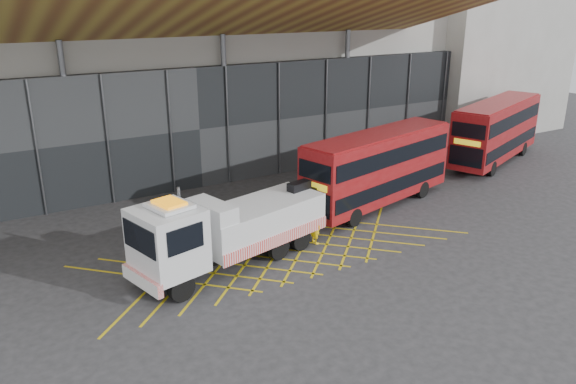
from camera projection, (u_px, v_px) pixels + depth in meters
ground_plane at (252, 256)px, 28.15m from camera, size 120.00×120.00×0.00m
road_markings at (279, 249)px, 28.92m from camera, size 19.96×7.16×0.01m
construction_building at (158, 44)px, 41.06m from camera, size 55.00×23.97×18.00m
east_building at (473, 22)px, 53.20m from camera, size 15.00×12.00×20.00m
recovery_truck at (227, 229)px, 26.48m from camera, size 11.98×5.20×4.17m
bus_towed at (378, 166)px, 34.07m from camera, size 11.63×5.23×4.62m
bus_second at (497, 129)px, 43.22m from camera, size 11.88×6.68×4.77m
worker at (315, 226)px, 29.29m from camera, size 0.48×0.72×1.94m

